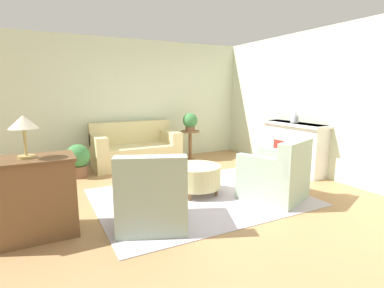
{
  "coord_description": "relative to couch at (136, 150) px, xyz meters",
  "views": [
    {
      "loc": [
        -2.17,
        -3.91,
        1.66
      ],
      "look_at": [
        0.15,
        0.55,
        0.75
      ],
      "focal_mm": 28.0,
      "sensor_mm": 36.0,
      "label": 1
    }
  ],
  "objects": [
    {
      "name": "wall_right",
      "position": [
        2.95,
        -2.47,
        1.05
      ],
      "size": [
        0.12,
        9.25,
        2.8
      ],
      "color": "beige",
      "rests_on": "ground_plane"
    },
    {
      "name": "wall_back",
      "position": [
        0.27,
        0.52,
        1.05
      ],
      "size": [
        9.87,
        0.12,
        2.8
      ],
      "color": "beige",
      "rests_on": "ground_plane"
    },
    {
      "name": "fireplace",
      "position": [
        2.71,
        -2.01,
        0.18
      ],
      "size": [
        0.44,
        1.51,
        1.01
      ],
      "color": "white",
      "rests_on": "ground_plane"
    },
    {
      "name": "dresser",
      "position": [
        -2.03,
        -2.71,
        0.13
      ],
      "size": [
        0.97,
        0.56,
        0.92
      ],
      "color": "brown",
      "rests_on": "ground_plane"
    },
    {
      "name": "armchair_left",
      "position": [
        -0.73,
        -3.08,
        0.01
      ],
      "size": [
        1.07,
        1.09,
        0.93
      ],
      "color": "#9EB29E",
      "rests_on": "rug"
    },
    {
      "name": "potted_plant_on_side_table",
      "position": [
        1.3,
        -0.14,
        0.59
      ],
      "size": [
        0.35,
        0.35,
        0.42
      ],
      "color": "brown",
      "rests_on": "side_table"
    },
    {
      "name": "couch",
      "position": [
        0.0,
        0.0,
        0.0
      ],
      "size": [
        1.85,
        0.92,
        0.95
      ],
      "color": "beige",
      "rests_on": "ground_plane"
    },
    {
      "name": "ottoman_table",
      "position": [
        0.29,
        -2.32,
        -0.05
      ],
      "size": [
        0.78,
        0.78,
        0.47
      ],
      "color": "beige",
      "rests_on": "rug"
    },
    {
      "name": "side_table",
      "position": [
        1.3,
        -0.14,
        0.12
      ],
      "size": [
        0.44,
        0.44,
        0.71
      ],
      "color": "brown",
      "rests_on": "ground_plane"
    },
    {
      "name": "rug",
      "position": [
        0.27,
        -2.47,
        -0.34
      ],
      "size": [
        3.13,
        2.39,
        0.01
      ],
      "color": "#BCB2C1",
      "rests_on": "ground_plane"
    },
    {
      "name": "ground_plane",
      "position": [
        0.27,
        -2.47,
        -0.35
      ],
      "size": [
        16.0,
        16.0,
        0.0
      ],
      "primitive_type": "plane",
      "color": "#AD7F51"
    },
    {
      "name": "armchair_right",
      "position": [
        1.27,
        -3.08,
        0.01
      ],
      "size": [
        1.07,
        1.09,
        0.93
      ],
      "color": "#9EB29E",
      "rests_on": "rug"
    },
    {
      "name": "table_lamp",
      "position": [
        -2.03,
        -2.71,
        0.94
      ],
      "size": [
        0.3,
        0.3,
        0.47
      ],
      "color": "tan",
      "rests_on": "dresser"
    },
    {
      "name": "vase_mantel_near",
      "position": [
        2.69,
        -2.01,
        0.75
      ],
      "size": [
        0.16,
        0.16,
        0.21
      ],
      "color": "silver",
      "rests_on": "fireplace"
    },
    {
      "name": "potted_plant_floor",
      "position": [
        -1.26,
        -0.43,
        0.01
      ],
      "size": [
        0.45,
        0.45,
        0.64
      ],
      "color": "brown",
      "rests_on": "ground_plane"
    }
  ]
}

